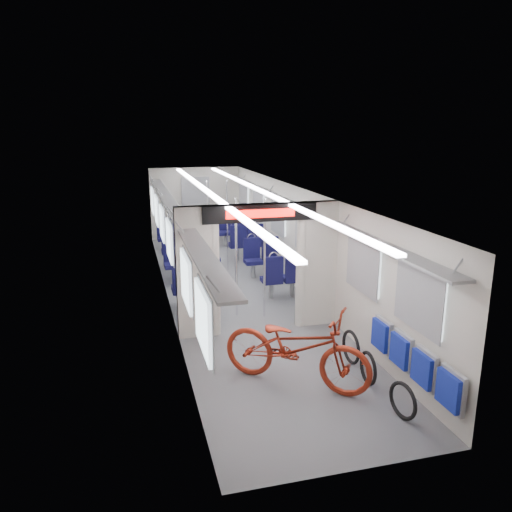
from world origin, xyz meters
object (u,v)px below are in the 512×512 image
(seat_bay_near_left, at_px, (190,268))
(stanchion_near_right, at_px, (264,259))
(bike_hoop_b, at_px, (368,370))
(stanchion_far_left, at_px, (208,227))
(bike_hoop_c, at_px, (351,349))
(seat_bay_far_right, at_px, (239,233))
(seat_bay_near_right, at_px, (272,264))
(stanchion_far_right, at_px, (227,226))
(seat_bay_far_left, at_px, (175,240))
(stanchion_near_left, at_px, (236,258))
(flip_bench, at_px, (412,359))
(bicycle, at_px, (296,347))
(bike_hoop_a, at_px, (403,402))

(seat_bay_near_left, height_order, stanchion_near_right, stanchion_near_right)
(bike_hoop_b, bearing_deg, stanchion_near_right, 103.96)
(stanchion_far_left, bearing_deg, bike_hoop_c, -76.96)
(seat_bay_near_left, distance_m, seat_bay_far_right, 3.88)
(seat_bay_near_right, xyz_separation_m, stanchion_far_left, (-1.19, 1.55, 0.62))
(seat_bay_far_right, xyz_separation_m, stanchion_far_right, (-0.71, -1.86, 0.60))
(bike_hoop_b, distance_m, seat_bay_far_left, 8.03)
(stanchion_near_left, xyz_separation_m, stanchion_far_left, (-0.03, 3.12, 0.00))
(flip_bench, bearing_deg, bike_hoop_b, 125.43)
(bicycle, distance_m, seat_bay_near_right, 4.52)
(seat_bay_far_left, bearing_deg, bike_hoop_a, -77.40)
(seat_bay_far_right, bearing_deg, seat_bay_near_right, -90.00)
(bike_hoop_c, relative_size, seat_bay_far_left, 0.27)
(stanchion_near_left, distance_m, stanchion_far_left, 3.12)
(bicycle, distance_m, seat_bay_near_left, 4.54)
(bike_hoop_b, distance_m, stanchion_near_left, 3.47)
(flip_bench, height_order, bike_hoop_a, flip_bench)
(bike_hoop_b, relative_size, seat_bay_near_right, 0.25)
(stanchion_far_right, bearing_deg, bicycle, -92.26)
(bicycle, distance_m, seat_bay_far_right, 7.90)
(seat_bay_near_left, relative_size, seat_bay_far_right, 1.10)
(bike_hoop_a, bearing_deg, seat_bay_far_right, 90.47)
(bike_hoop_b, xyz_separation_m, stanchion_far_left, (-1.25, 6.23, 0.93))
(bike_hoop_c, relative_size, seat_bay_far_right, 0.26)
(seat_bay_near_left, height_order, stanchion_far_right, stanchion_far_right)
(stanchion_near_left, bearing_deg, seat_bay_near_right, 53.34)
(stanchion_near_left, bearing_deg, stanchion_near_right, -22.11)
(stanchion_far_right, bearing_deg, stanchion_far_left, 179.65)
(bicycle, bearing_deg, seat_bay_far_right, 32.23)
(bicycle, bearing_deg, seat_bay_far_left, 46.11)
(seat_bay_near_right, height_order, seat_bay_far_right, seat_bay_far_right)
(seat_bay_far_left, relative_size, stanchion_far_left, 0.86)
(seat_bay_near_right, bearing_deg, stanchion_near_right, -110.63)
(bike_hoop_b, height_order, stanchion_far_right, stanchion_far_right)
(seat_bay_near_right, bearing_deg, bike_hoop_c, -88.59)
(flip_bench, bearing_deg, seat_bay_near_right, 94.61)
(stanchion_near_left, bearing_deg, bike_hoop_c, -62.71)
(bicycle, distance_m, seat_bay_far_left, 7.59)
(seat_bay_far_left, bearing_deg, bike_hoop_c, -74.56)
(seat_bay_near_right, xyz_separation_m, seat_bay_far_left, (-1.87, 3.11, 0.00))
(bike_hoop_c, bearing_deg, seat_bay_near_right, 91.41)
(flip_bench, distance_m, bike_hoop_b, 0.72)
(stanchion_near_right, bearing_deg, seat_bay_far_left, 103.85)
(stanchion_near_right, xyz_separation_m, stanchion_far_left, (-0.53, 3.33, 0.00))
(stanchion_near_right, distance_m, stanchion_far_left, 3.37)
(bike_hoop_b, xyz_separation_m, stanchion_far_right, (-0.77, 6.23, 0.93))
(seat_bay_far_left, height_order, stanchion_near_right, stanchion_near_right)
(bike_hoop_b, xyz_separation_m, bike_hoop_c, (0.04, 0.66, 0.02))
(bike_hoop_a, bearing_deg, stanchion_near_left, 107.16)
(bicycle, xyz_separation_m, stanchion_far_right, (0.24, 5.98, 0.58))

